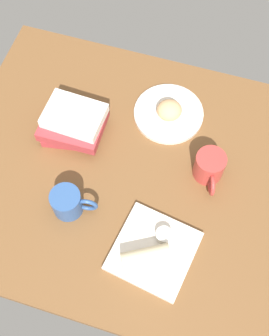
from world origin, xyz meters
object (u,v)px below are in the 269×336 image
object	(u,v)px
book_stack	(73,123)
coffee_mug	(68,202)
sauce_cup	(164,235)
square_plate	(154,251)
breakfast_wrap	(146,259)
second_mug	(209,167)
scone_pastry	(169,110)
round_plate	(169,113)

from	to	relation	value
book_stack	coffee_mug	size ratio (longest dim) A/B	1.49
sauce_cup	coffee_mug	bearing A→B (deg)	178.39
square_plate	breakfast_wrap	world-z (taller)	breakfast_wrap
book_stack	second_mug	size ratio (longest dim) A/B	1.47
scone_pastry	book_stack	distance (cm)	30.24
breakfast_wrap	second_mug	xyz separation A→B (cm)	(10.11, 31.54, 0.17)
round_plate	second_mug	bearing A→B (deg)	-45.44
square_plate	second_mug	bearing A→B (deg)	72.32
round_plate	coffee_mug	distance (cm)	44.03
breakfast_wrap	second_mug	world-z (taller)	second_mug
round_plate	square_plate	distance (cm)	45.54
round_plate	coffee_mug	bearing A→B (deg)	-115.71
scone_pastry	breakfast_wrap	world-z (taller)	breakfast_wrap
coffee_mug	second_mug	size ratio (longest dim) A/B	0.99
round_plate	breakfast_wrap	distance (cm)	49.10
sauce_cup	square_plate	bearing A→B (deg)	-108.48
round_plate	book_stack	distance (cm)	30.75
second_mug	square_plate	bearing A→B (deg)	-107.68
round_plate	breakfast_wrap	xyz separation A→B (cm)	(6.59, -48.51, 3.82)
breakfast_wrap	round_plate	bearing A→B (deg)	158.21
book_stack	coffee_mug	world-z (taller)	book_stack
book_stack	second_mug	xyz separation A→B (cm)	(43.51, -2.43, 0.02)
second_mug	round_plate	bearing A→B (deg)	134.56
book_stack	second_mug	distance (cm)	43.58
round_plate	breakfast_wrap	size ratio (longest dim) A/B	1.71
round_plate	scone_pastry	bearing A→B (deg)	-76.49
breakfast_wrap	square_plate	bearing A→B (deg)	131.98
scone_pastry	second_mug	xyz separation A→B (cm)	(16.47, -15.96, 0.46)
book_stack	square_plate	bearing A→B (deg)	-41.23
sauce_cup	coffee_mug	size ratio (longest dim) A/B	0.35
sauce_cup	breakfast_wrap	world-z (taller)	breakfast_wrap
sauce_cup	breakfast_wrap	bearing A→B (deg)	-108.48
scone_pastry	coffee_mug	xyz separation A→B (cm)	(-19.27, -38.52, 0.22)
round_plate	breakfast_wrap	bearing A→B (deg)	-82.26
coffee_mug	book_stack	bearing A→B (deg)	107.27
book_stack	breakfast_wrap	bearing A→B (deg)	-45.49
square_plate	sauce_cup	distance (cm)	5.28
sauce_cup	breakfast_wrap	distance (cm)	8.77
sauce_cup	coffee_mug	world-z (taller)	coffee_mug
coffee_mug	scone_pastry	bearing A→B (deg)	63.42
scone_pastry	second_mug	bearing A→B (deg)	-44.11
sauce_cup	second_mug	xyz separation A→B (cm)	(7.38, 23.36, 1.69)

